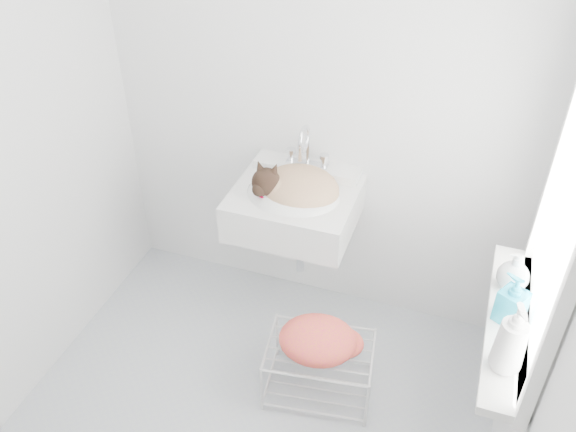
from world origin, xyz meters
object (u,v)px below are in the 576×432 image
(bottle_b, at_px, (507,319))
(bottle_c, at_px, (510,286))
(cat, at_px, (296,187))
(wire_rack, at_px, (319,368))
(sink, at_px, (295,191))
(bottle_a, at_px, (503,367))

(bottle_b, relative_size, bottle_c, 1.27)
(cat, relative_size, wire_rack, 0.88)
(cat, xyz_separation_m, wire_rack, (0.27, -0.43, -0.74))
(sink, height_order, bottle_b, sink)
(bottle_a, height_order, bottle_c, bottle_a)
(wire_rack, height_order, bottle_c, bottle_c)
(cat, distance_m, bottle_a, 1.27)
(bottle_c, bearing_deg, bottle_b, -90.00)
(sink, height_order, bottle_a, bottle_a)
(wire_rack, height_order, bottle_a, bottle_a)
(bottle_a, xyz_separation_m, bottle_b, (0.00, 0.24, 0.00))
(wire_rack, bearing_deg, cat, 122.29)
(bottle_a, height_order, bottle_b, bottle_a)
(wire_rack, bearing_deg, bottle_a, -24.35)
(wire_rack, distance_m, bottle_b, 1.03)
(cat, height_order, wire_rack, cat)
(wire_rack, relative_size, bottle_a, 2.04)
(bottle_c, bearing_deg, cat, 161.64)
(bottle_b, bearing_deg, sink, 152.09)
(cat, height_order, bottle_a, cat)
(sink, xyz_separation_m, cat, (0.01, -0.02, 0.04))
(bottle_a, distance_m, bottle_c, 0.43)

